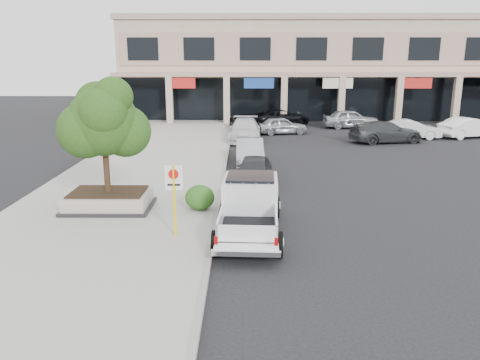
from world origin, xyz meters
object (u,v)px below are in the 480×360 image
at_px(planter, 109,200).
at_px(no_parking_sign, 174,191).
at_px(curb_car_a, 254,171).
at_px(lot_car_a, 282,125).
at_px(lot_car_c, 386,132).
at_px(planter_tree, 108,121).
at_px(pickup_truck, 249,209).
at_px(lot_car_d, 281,118).
at_px(lot_car_e, 351,119).
at_px(curb_car_d, 246,123).
at_px(curb_car_b, 250,152).
at_px(lot_car_f, 469,128).
at_px(curb_car_c, 245,130).
at_px(lot_car_b, 410,129).

bearing_deg(planter, no_parking_sign, -43.87).
distance_m(no_parking_sign, curb_car_a, 7.21).
distance_m(no_parking_sign, lot_car_a, 22.49).
bearing_deg(lot_car_c, planter_tree, 123.83).
bearing_deg(pickup_truck, curb_car_a, 90.03).
xyz_separation_m(lot_car_d, lot_car_e, (5.73, -1.32, 0.07)).
xyz_separation_m(curb_car_d, lot_car_a, (2.75, -1.13, -0.02)).
relative_size(curb_car_b, curb_car_d, 0.85).
bearing_deg(curb_car_b, lot_car_f, 28.35).
xyz_separation_m(curb_car_d, lot_car_c, (9.65, -4.83, 0.05)).
bearing_deg(pickup_truck, lot_car_e, 73.07).
distance_m(lot_car_a, lot_car_c, 7.83).
bearing_deg(lot_car_d, curb_car_a, 150.82).
bearing_deg(lot_car_e, planter_tree, 145.69).
height_order(planter, curb_car_c, curb_car_c).
bearing_deg(planter, curb_car_a, 34.80).
bearing_deg(curb_car_c, pickup_truck, -87.87).
height_order(no_parking_sign, lot_car_b, no_parking_sign).
bearing_deg(curb_car_c, curb_car_a, -86.38).
bearing_deg(lot_car_d, curb_car_c, 136.22).
bearing_deg(pickup_truck, no_parking_sign, -164.03).
height_order(no_parking_sign, lot_car_a, no_parking_sign).
xyz_separation_m(no_parking_sign, curb_car_b, (2.50, 11.17, -0.94)).
bearing_deg(planter, lot_car_b, 44.68).
bearing_deg(lot_car_d, lot_car_e, -124.17).
xyz_separation_m(pickup_truck, lot_car_f, (16.32, 19.68, -0.13)).
height_order(curb_car_a, curb_car_c, curb_car_c).
bearing_deg(lot_car_c, lot_car_a, 49.73).
bearing_deg(lot_car_c, lot_car_f, -84.84).
distance_m(curb_car_b, lot_car_d, 15.52).
distance_m(planter, curb_car_d, 20.89).
bearing_deg(curb_car_c, curb_car_d, 90.42).
xyz_separation_m(pickup_truck, curb_car_b, (0.15, 10.62, -0.18)).
bearing_deg(lot_car_e, pickup_truck, 158.10).
bearing_deg(lot_car_e, lot_car_f, -125.11).
distance_m(curb_car_a, lot_car_a, 15.44).
height_order(planter, lot_car_a, lot_car_a).
bearing_deg(lot_car_d, lot_car_b, -148.35).
bearing_deg(lot_car_b, lot_car_e, 30.36).
bearing_deg(curb_car_c, no_parking_sign, -95.01).
bearing_deg(curb_car_b, lot_car_a, 75.37).
relative_size(curb_car_d, lot_car_b, 1.18).
height_order(pickup_truck, lot_car_e, pickup_truck).
relative_size(lot_car_c, lot_car_e, 1.10).
distance_m(curb_car_a, curb_car_b, 4.54).
relative_size(no_parking_sign, curb_car_a, 0.59).
height_order(pickup_truck, curb_car_a, pickup_truck).
distance_m(no_parking_sign, curb_car_d, 23.14).
height_order(planter_tree, pickup_truck, planter_tree).
height_order(lot_car_b, lot_car_d, lot_car_d).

